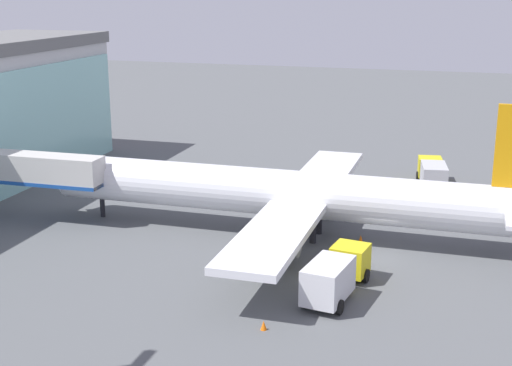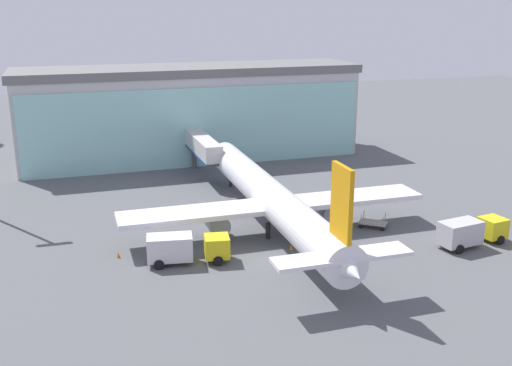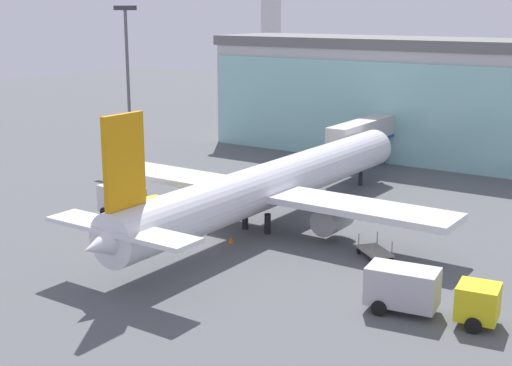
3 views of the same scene
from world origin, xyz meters
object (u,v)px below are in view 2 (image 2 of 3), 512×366
Objects in this scene: baggage_cart at (373,223)px; safety_cone_wingtip at (118,255)px; jet_bridge at (202,146)px; catering_truck at (185,248)px; safety_cone_nose at (291,247)px; fuel_truck at (471,231)px; airplane at (271,199)px.

baggage_cart reaches higher than safety_cone_wingtip.
jet_bridge is 28.28m from catering_truck.
baggage_cart is 5.80× the size of safety_cone_nose.
fuel_truck reaches higher than baggage_cart.
safety_cone_wingtip is at bearing 150.18° from jet_bridge.
fuel_truck is at bearing -149.39° from jet_bridge.
catering_truck and fuel_truck have the same top height.
safety_cone_wingtip is at bearing 169.81° from safety_cone_nose.
safety_cone_wingtip is (-15.66, -2.71, -3.05)m from airplane.
jet_bridge is at bearing 61.79° from safety_cone_wingtip.
catering_truck is at bearing -179.62° from safety_cone_nose.
airplane is 5.33× the size of catering_truck.
catering_truck is (-7.31, -27.18, -2.76)m from jet_bridge.
baggage_cart is (20.31, 3.21, -0.97)m from catering_truck.
baggage_cart is 10.68m from safety_cone_nose.
jet_bridge is 4.20× the size of baggage_cart.
baggage_cart is at bearing -103.72° from airplane.
catering_truck is 2.36× the size of baggage_cart.
baggage_cart is at bearing 17.07° from catering_truck.
fuel_truck is 17.33m from safety_cone_nose.
fuel_truck is (16.96, -9.57, -1.85)m from airplane.
airplane is 11.00m from baggage_cart.
baggage_cart is 26.02m from safety_cone_wingtip.
baggage_cart is at bearing -153.13° from jet_bridge.
fuel_truck is at bearing -9.35° from baggage_cart.
airplane reaches higher than safety_cone_nose.
safety_cone_wingtip is at bearing 161.09° from catering_truck.
airplane is 12.59× the size of baggage_cart.
fuel_truck is 33.36m from safety_cone_wingtip.
baggage_cart is at bearing 123.79° from fuel_truck.
catering_truck reaches higher than safety_cone_wingtip.
fuel_truck is at bearing -13.42° from safety_cone_nose.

